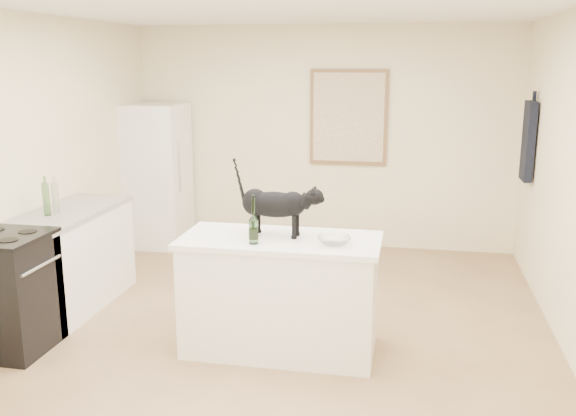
{
  "coord_description": "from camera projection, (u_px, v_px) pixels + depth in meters",
  "views": [
    {
      "loc": [
        1.04,
        -4.63,
        2.19
      ],
      "look_at": [
        0.15,
        -0.15,
        1.12
      ],
      "focal_mm": 39.25,
      "sensor_mm": 36.0,
      "label": 1
    }
  ],
  "objects": [
    {
      "name": "fridge_paper",
      "position": [
        185.0,
        139.0,
        7.46
      ],
      "size": [
        0.05,
        0.11,
        0.16
      ],
      "primitive_type": "cube",
      "rotation": [
        0.0,
        0.0,
        -0.4
      ],
      "color": "silver",
      "rests_on": "fridge"
    },
    {
      "name": "ceiling",
      "position": [
        272.0,
        2.0,
        4.52
      ],
      "size": [
        5.5,
        5.5,
        0.0
      ],
      "primitive_type": "plane",
      "rotation": [
        3.14,
        0.0,
        0.0
      ],
      "color": "white",
      "rests_on": "ground"
    },
    {
      "name": "hanging_garment",
      "position": [
        528.0,
        141.0,
        6.34
      ],
      "size": [
        0.08,
        0.34,
        0.8
      ],
      "primitive_type": "cube",
      "color": "black",
      "rests_on": "wall_right"
    },
    {
      "name": "wall_front",
      "position": [
        101.0,
        322.0,
        2.19
      ],
      "size": [
        4.5,
        0.0,
        4.5
      ],
      "primitive_type": "plane",
      "rotation": [
        -1.57,
        0.0,
        0.0
      ],
      "color": "beige",
      "rests_on": "ground"
    },
    {
      "name": "wall_left",
      "position": [
        10.0,
        170.0,
        5.25
      ],
      "size": [
        0.0,
        5.5,
        5.5
      ],
      "primitive_type": "plane",
      "rotation": [
        1.57,
        0.0,
        1.57
      ],
      "color": "beige",
      "rests_on": "ground"
    },
    {
      "name": "black_cat",
      "position": [
        274.0,
        208.0,
        4.72
      ],
      "size": [
        0.63,
        0.23,
        0.43
      ],
      "primitive_type": null,
      "rotation": [
        0.0,
        0.0,
        -0.08
      ],
      "color": "black",
      "rests_on": "island_top"
    },
    {
      "name": "wine_bottle",
      "position": [
        253.0,
        223.0,
        4.52
      ],
      "size": [
        0.07,
        0.07,
        0.31
      ],
      "primitive_type": "cylinder",
      "rotation": [
        0.0,
        0.0,
        0.02
      ],
      "color": "#255A24",
      "rests_on": "island_top"
    },
    {
      "name": "artwork_canvas",
      "position": [
        348.0,
        118.0,
        7.29
      ],
      "size": [
        0.82,
        0.0,
        1.02
      ],
      "primitive_type": "cube",
      "color": "beige",
      "rests_on": "wall_back"
    },
    {
      "name": "counter_bottle_cluster",
      "position": [
        51.0,
        199.0,
        5.39
      ],
      "size": [
        0.09,
        0.15,
        0.28
      ],
      "color": "#A2AFA4",
      "rests_on": "left_countertop"
    },
    {
      "name": "stove",
      "position": [
        8.0,
        294.0,
        4.81
      ],
      "size": [
        0.6,
        0.6,
        0.9
      ],
      "primitive_type": "cube",
      "color": "black",
      "rests_on": "floor"
    },
    {
      "name": "wall_back",
      "position": [
        323.0,
        138.0,
        7.45
      ],
      "size": [
        4.5,
        0.0,
        4.5
      ],
      "primitive_type": "plane",
      "rotation": [
        1.57,
        0.0,
        0.0
      ],
      "color": "beige",
      "rests_on": "ground"
    },
    {
      "name": "glass_bowl",
      "position": [
        334.0,
        241.0,
        4.52
      ],
      "size": [
        0.28,
        0.28,
        0.06
      ],
      "primitive_type": "imported",
      "rotation": [
        0.0,
        0.0,
        0.19
      ],
      "color": "white",
      "rests_on": "island_top"
    },
    {
      "name": "fridge",
      "position": [
        157.0,
        176.0,
        7.54
      ],
      "size": [
        0.68,
        0.68,
        1.7
      ],
      "primitive_type": "cube",
      "color": "white",
      "rests_on": "floor"
    },
    {
      "name": "left_cabinets",
      "position": [
        70.0,
        261.0,
        5.67
      ],
      "size": [
        0.6,
        1.4,
        0.86
      ],
      "primitive_type": "cube",
      "color": "white",
      "rests_on": "floor"
    },
    {
      "name": "island_top",
      "position": [
        280.0,
        240.0,
        4.71
      ],
      "size": [
        1.5,
        0.7,
        0.04
      ],
      "primitive_type": "cube",
      "color": "white",
      "rests_on": "island_base"
    },
    {
      "name": "floor",
      "position": [
        274.0,
        337.0,
        5.12
      ],
      "size": [
        5.5,
        5.5,
        0.0
      ],
      "primitive_type": "plane",
      "color": "#A18055",
      "rests_on": "ground"
    },
    {
      "name": "island_base",
      "position": [
        280.0,
        297.0,
        4.81
      ],
      "size": [
        1.44,
        0.67,
        0.86
      ],
      "primitive_type": "cube",
      "color": "white",
      "rests_on": "floor"
    },
    {
      "name": "artwork_frame",
      "position": [
        349.0,
        117.0,
        7.3
      ],
      "size": [
        0.9,
        0.03,
        1.1
      ],
      "primitive_type": "cube",
      "color": "brown",
      "rests_on": "wall_back"
    },
    {
      "name": "left_countertop",
      "position": [
        66.0,
        213.0,
        5.57
      ],
      "size": [
        0.62,
        1.44,
        0.04
      ],
      "primitive_type": "cube",
      "color": "gray",
      "rests_on": "left_cabinets"
    }
  ]
}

